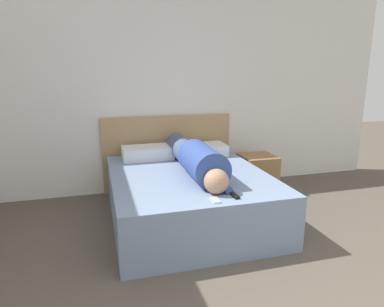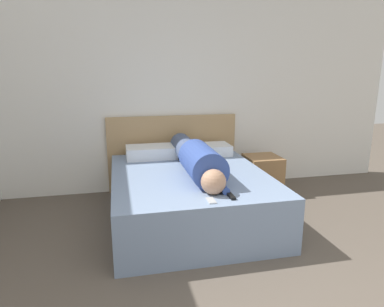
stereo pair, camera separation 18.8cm
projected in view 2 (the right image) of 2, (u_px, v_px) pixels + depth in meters
wall_back at (185, 93)px, 4.58m from camera, size 5.99×0.06×2.60m
bed at (189, 196)px, 3.73m from camera, size 1.62×1.93×0.53m
headboard at (173, 153)px, 4.67m from camera, size 1.74×0.04×1.01m
nightstand at (262, 174)px, 4.56m from camera, size 0.44×0.45×0.50m
person_lying at (196, 159)px, 3.64m from camera, size 0.35×1.70×0.35m
pillow_near_headboard at (151, 152)px, 4.28m from camera, size 0.62×0.37×0.15m
pillow_second at (207, 150)px, 4.44m from camera, size 0.59×0.37×0.13m
tv_remote at (231, 196)px, 2.96m from camera, size 0.04×0.15×0.02m
cell_phone at (211, 201)px, 2.88m from camera, size 0.06×0.13×0.01m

